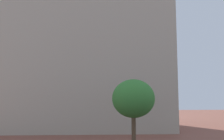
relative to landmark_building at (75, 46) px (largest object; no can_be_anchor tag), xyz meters
name	(u,v)px	position (x,y,z in m)	size (l,w,h in m)	color
landmark_building	(75,46)	(0.00, 0.00, 0.00)	(23.27, 12.25, 33.38)	#B2A893
tree_curb_far	(133,99)	(5.63, -14.52, -6.79)	(2.97, 2.97, 5.13)	brown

